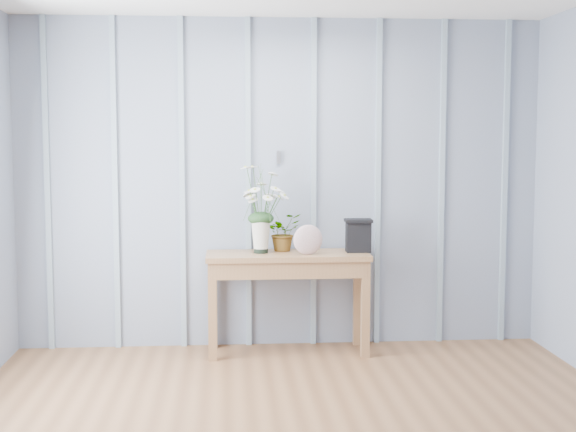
{
  "coord_description": "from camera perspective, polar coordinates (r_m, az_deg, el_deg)",
  "views": [
    {
      "loc": [
        -0.41,
        -3.86,
        1.6
      ],
      "look_at": [
        0.03,
        1.94,
        1.03
      ],
      "focal_mm": 50.0,
      "sensor_mm": 36.0,
      "label": 1
    }
  ],
  "objects": [
    {
      "name": "carved_box",
      "position": [
        5.99,
        5.02,
        -1.37
      ],
      "size": [
        0.21,
        0.16,
        0.25
      ],
      "color": "black",
      "rests_on": "sideboard"
    },
    {
      "name": "daisy_vase",
      "position": [
        5.89,
        -1.95,
        1.37
      ],
      "size": [
        0.47,
        0.36,
        0.66
      ],
      "color": "black",
      "rests_on": "sideboard"
    },
    {
      "name": "room_shell",
      "position": [
        4.81,
        0.57,
        10.2
      ],
      "size": [
        4.0,
        4.5,
        2.5
      ],
      "color": "#8692A8",
      "rests_on": "ground"
    },
    {
      "name": "sideboard",
      "position": [
        5.95,
        -0.04,
        -3.74
      ],
      "size": [
        1.2,
        0.45,
        0.75
      ],
      "color": "olive",
      "rests_on": "ground"
    },
    {
      "name": "spider_plant",
      "position": [
        6.02,
        -0.35,
        -1.16
      ],
      "size": [
        0.33,
        0.32,
        0.28
      ],
      "primitive_type": "imported",
      "rotation": [
        0.0,
        0.0,
        0.49
      ],
      "color": "#1B3D1D",
      "rests_on": "sideboard"
    },
    {
      "name": "felt_disc_vessel",
      "position": [
        5.83,
        1.43,
        -1.7
      ],
      "size": [
        0.23,
        0.1,
        0.22
      ],
      "primitive_type": "ellipsoid",
      "rotation": [
        0.0,
        0.0,
        0.16
      ],
      "color": "#95596B",
      "rests_on": "sideboard"
    }
  ]
}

